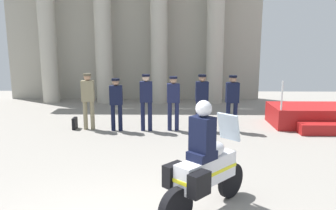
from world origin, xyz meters
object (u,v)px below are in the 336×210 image
at_px(officer_in_row_1, 116,100).
at_px(officer_in_row_5, 232,99).
at_px(reviewing_stand, 309,116).
at_px(officer_in_row_4, 202,98).
at_px(officer_in_row_0, 88,97).
at_px(officer_in_row_2, 146,98).
at_px(briefcase_on_ground, 75,123).
at_px(motorcycle_with_rider, 204,167).
at_px(officer_in_row_3, 173,99).

bearing_deg(officer_in_row_1, officer_in_row_5, 176.86).
height_order(reviewing_stand, officer_in_row_4, officer_in_row_4).
height_order(officer_in_row_0, officer_in_row_2, officer_in_row_0).
bearing_deg(officer_in_row_2, reviewing_stand, -175.64).
height_order(officer_in_row_5, briefcase_on_ground, officer_in_row_5).
xyz_separation_m(officer_in_row_4, motorcycle_with_rider, (-0.38, -5.11, -0.23)).
bearing_deg(officer_in_row_1, reviewing_stand, -176.61).
bearing_deg(officer_in_row_5, briefcase_on_ground, -5.19).
xyz_separation_m(officer_in_row_0, motorcycle_with_rider, (3.12, -5.15, -0.24)).
xyz_separation_m(officer_in_row_1, motorcycle_with_rider, (2.23, -5.01, -0.16)).
distance_m(officer_in_row_1, officer_in_row_5, 3.52).
bearing_deg(officer_in_row_1, motorcycle_with_rider, 111.16).
height_order(officer_in_row_2, officer_in_row_3, officer_in_row_2).
bearing_deg(officer_in_row_2, briefcase_on_ground, -7.16).
distance_m(officer_in_row_0, briefcase_on_ground, 0.98).
xyz_separation_m(reviewing_stand, officer_in_row_4, (-3.55, -0.58, 0.71)).
height_order(reviewing_stand, officer_in_row_2, officer_in_row_2).
distance_m(officer_in_row_1, officer_in_row_2, 0.92).
distance_m(officer_in_row_1, motorcycle_with_rider, 5.49).
height_order(reviewing_stand, officer_in_row_0, officer_in_row_0).
height_order(officer_in_row_3, motorcycle_with_rider, motorcycle_with_rider).
bearing_deg(reviewing_stand, officer_in_row_4, -170.75).
xyz_separation_m(officer_in_row_1, officer_in_row_5, (3.52, -0.02, 0.06)).
bearing_deg(officer_in_row_3, reviewing_stand, -174.93).
bearing_deg(officer_in_row_2, officer_in_row_1, -2.23).
relative_size(reviewing_stand, officer_in_row_5, 1.40).
bearing_deg(officer_in_row_5, motorcycle_with_rider, 72.70).
height_order(officer_in_row_4, officer_in_row_5, officer_in_row_4).
relative_size(officer_in_row_2, motorcycle_with_rider, 0.92).
xyz_separation_m(officer_in_row_0, briefcase_on_ground, (-0.47, 0.04, -0.86)).
xyz_separation_m(reviewing_stand, officer_in_row_0, (-7.04, -0.54, 0.72)).
bearing_deg(officer_in_row_1, briefcase_on_ground, -10.46).
bearing_deg(officer_in_row_4, briefcase_on_ground, -4.06).
relative_size(officer_in_row_3, briefcase_on_ground, 4.65).
height_order(officer_in_row_3, officer_in_row_4, officer_in_row_4).
bearing_deg(briefcase_on_ground, officer_in_row_5, -2.31).
height_order(officer_in_row_0, officer_in_row_3, officer_in_row_0).
bearing_deg(officer_in_row_0, briefcase_on_ground, -8.07).
bearing_deg(officer_in_row_5, reviewing_stand, -168.17).
relative_size(reviewing_stand, motorcycle_with_rider, 1.27).
relative_size(officer_in_row_5, motorcycle_with_rider, 0.91).
height_order(officer_in_row_5, motorcycle_with_rider, motorcycle_with_rider).
bearing_deg(officer_in_row_5, officer_in_row_0, -4.88).
bearing_deg(motorcycle_with_rider, reviewing_stand, 8.89).
relative_size(officer_in_row_1, officer_in_row_3, 0.97).
bearing_deg(officer_in_row_3, motorcycle_with_rider, 92.70).
bearing_deg(officer_in_row_1, officer_in_row_2, 177.77).
distance_m(officer_in_row_2, officer_in_row_5, 2.60).
height_order(officer_in_row_0, officer_in_row_5, officer_in_row_0).
bearing_deg(officer_in_row_2, officer_in_row_0, -6.93).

